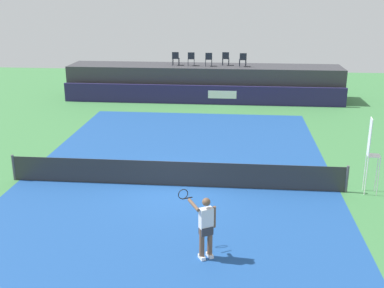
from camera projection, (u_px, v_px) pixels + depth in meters
name	position (u px, v px, depth m)	size (l,w,h in m)	color
ground_plane	(184.00, 159.00, 20.56)	(48.00, 48.00, 0.00)	#3D7A42
court_inner	(175.00, 186.00, 17.71)	(12.00, 22.00, 0.00)	#1C478C
sponsor_wall	(202.00, 95.00, 30.32)	(18.00, 0.22, 1.20)	#231E4C
spectator_platform	(204.00, 82.00, 31.88)	(18.00, 2.80, 2.20)	#38383D
spectator_chair_far_left	(176.00, 58.00, 31.41)	(0.44, 0.44, 0.89)	#1E232D
spectator_chair_left	(191.00, 58.00, 31.26)	(0.48, 0.48, 0.89)	#1E232D
spectator_chair_center	(209.00, 59.00, 31.06)	(0.47, 0.47, 0.89)	#1E232D
spectator_chair_right	(226.00, 58.00, 31.35)	(0.46, 0.46, 0.89)	#1E232D
spectator_chair_far_right	(243.00, 59.00, 30.87)	(0.47, 0.47, 0.89)	#1E232D
umpire_chair	(371.00, 151.00, 16.62)	(0.48, 0.48, 2.76)	white
tennis_net	(175.00, 174.00, 17.57)	(12.40, 0.02, 0.95)	#2D2D2D
net_post_near	(14.00, 167.00, 18.12)	(0.10, 0.10, 1.00)	#4C4C51
net_post_far	(347.00, 179.00, 17.01)	(0.10, 0.10, 1.00)	#4C4C51
tennis_player	(205.00, 226.00, 12.65)	(1.08, 1.02, 1.77)	white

